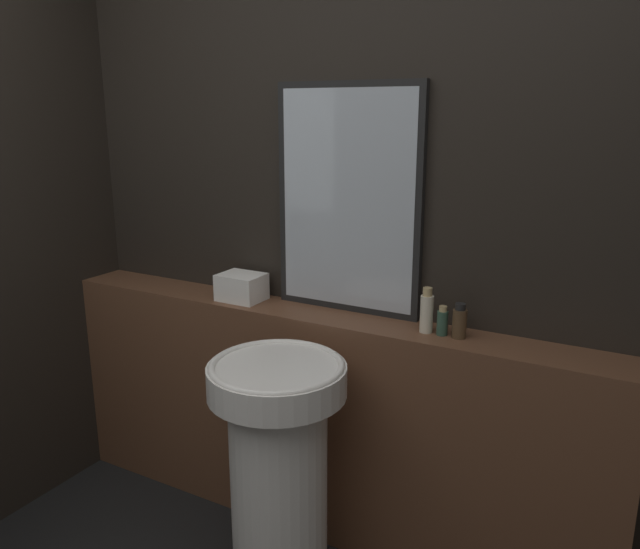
{
  "coord_description": "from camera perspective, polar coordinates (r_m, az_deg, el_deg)",
  "views": [
    {
      "loc": [
        1.12,
        -0.48,
        1.67
      ],
      "look_at": [
        0.08,
        1.39,
        1.11
      ],
      "focal_mm": 35.0,
      "sensor_mm": 36.0,
      "label": 1
    }
  ],
  "objects": [
    {
      "name": "mirror",
      "position": [
        2.33,
        2.56,
        6.8
      ],
      "size": [
        0.59,
        0.03,
        0.85
      ],
      "color": "black",
      "rests_on": "vanity_counter"
    },
    {
      "name": "lotion_bottle",
      "position": [
        2.17,
        12.64,
        -4.27
      ],
      "size": [
        0.05,
        0.05,
        0.12
      ],
      "color": "#4C3823",
      "rests_on": "vanity_counter"
    },
    {
      "name": "vanity_counter",
      "position": [
        2.58,
        -0.37,
        -13.27
      ],
      "size": [
        2.32,
        0.22,
        0.92
      ],
      "color": "brown",
      "rests_on": "ground_plane"
    },
    {
      "name": "conditioner_bottle",
      "position": [
        2.19,
        11.13,
        -4.25
      ],
      "size": [
        0.04,
        0.04,
        0.1
      ],
      "color": "#2D4C3D",
      "rests_on": "vanity_counter"
    },
    {
      "name": "pedestal_sink",
      "position": [
        2.23,
        -3.8,
        -17.33
      ],
      "size": [
        0.46,
        0.46,
        0.88
      ],
      "color": "white",
      "rests_on": "ground_plane"
    },
    {
      "name": "shampoo_bottle",
      "position": [
        2.2,
        9.73,
        -3.38
      ],
      "size": [
        0.05,
        0.05,
        0.16
      ],
      "color": "beige",
      "rests_on": "vanity_counter"
    },
    {
      "name": "towel_stack",
      "position": [
        2.56,
        -7.18,
        -1.14
      ],
      "size": [
        0.18,
        0.14,
        0.11
      ],
      "color": "white",
      "rests_on": "vanity_counter"
    },
    {
      "name": "wall_back",
      "position": [
        2.43,
        1.23,
        4.81
      ],
      "size": [
        8.0,
        0.06,
        2.5
      ],
      "color": "black",
      "rests_on": "ground_plane"
    }
  ]
}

